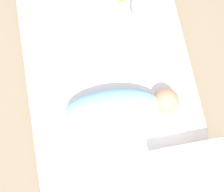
% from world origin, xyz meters
% --- Properties ---
extents(ground_plane, '(12.00, 12.00, 0.00)m').
position_xyz_m(ground_plane, '(0.00, 0.00, 0.00)').
color(ground_plane, '#7A6B56').
extents(bed_mattress, '(1.42, 0.91, 0.21)m').
position_xyz_m(bed_mattress, '(0.00, 0.00, 0.10)').
color(bed_mattress, white).
rests_on(bed_mattress, ground_plane).
extents(burp_cloth, '(0.20, 0.15, 0.02)m').
position_xyz_m(burp_cloth, '(0.19, 0.26, 0.22)').
color(burp_cloth, white).
rests_on(burp_cloth, bed_mattress).
extents(swaddled_baby, '(0.21, 0.59, 0.16)m').
position_xyz_m(swaddled_baby, '(0.13, 0.02, 0.28)').
color(swaddled_baby, '#7FB7E5').
rests_on(swaddled_baby, bed_mattress).
extents(pillow, '(0.38, 0.40, 0.11)m').
position_xyz_m(pillow, '(0.56, 0.32, 0.26)').
color(pillow, white).
rests_on(pillow, bed_mattress).
extents(bunny_plush, '(0.16, 0.16, 0.36)m').
position_xyz_m(bunny_plush, '(-0.40, 0.27, 0.33)').
color(bunny_plush, white).
rests_on(bunny_plush, bed_mattress).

